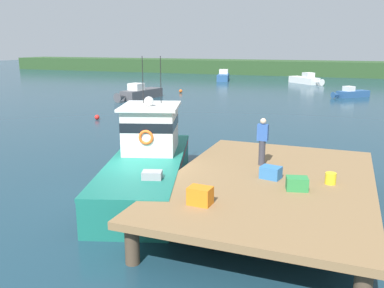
% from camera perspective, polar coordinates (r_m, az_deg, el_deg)
% --- Properties ---
extents(ground_plane, '(200.00, 200.00, 0.00)m').
position_cam_1_polar(ground_plane, '(14.76, -8.02, -7.13)').
color(ground_plane, '#193847').
extents(dock, '(6.00, 9.00, 1.20)m').
position_cam_1_polar(dock, '(12.87, 10.97, -5.35)').
color(dock, '#4C3D2D').
rests_on(dock, ground).
extents(main_fishing_boat, '(4.86, 9.89, 4.80)m').
position_cam_1_polar(main_fishing_boat, '(15.37, -6.04, -2.27)').
color(main_fishing_boat, '#196B5B').
rests_on(main_fishing_boat, ground).
extents(crate_stack_mid_dock, '(0.68, 0.55, 0.38)m').
position_cam_1_polar(crate_stack_mid_dock, '(12.82, 10.97, -3.93)').
color(crate_stack_mid_dock, '#3370B2').
rests_on(crate_stack_mid_dock, dock).
extents(crate_single_by_cleat, '(0.62, 0.47, 0.46)m').
position_cam_1_polar(crate_single_by_cleat, '(10.60, 1.14, -7.25)').
color(crate_single_by_cleat, orange).
rests_on(crate_single_by_cleat, dock).
extents(crate_stack_near_edge, '(0.69, 0.57, 0.38)m').
position_cam_1_polar(crate_stack_near_edge, '(11.99, 14.48, -5.39)').
color(crate_stack_near_edge, '#2D8442').
rests_on(crate_stack_near_edge, dock).
extents(bait_bucket, '(0.32, 0.32, 0.34)m').
position_cam_1_polar(bait_bucket, '(12.79, 18.82, -4.58)').
color(bait_bucket, yellow).
rests_on(bait_bucket, dock).
extents(deckhand_by_the_boat, '(0.36, 0.22, 1.63)m').
position_cam_1_polar(deckhand_by_the_boat, '(14.01, 9.83, 0.48)').
color(deckhand_by_the_boat, '#383842').
rests_on(deckhand_by_the_boat, dock).
extents(moored_boat_far_left, '(3.72, 3.74, 1.12)m').
position_cam_1_polar(moored_boat_far_left, '(44.57, 21.32, 6.62)').
color(moored_boat_far_left, '#285184').
rests_on(moored_boat_far_left, ground).
extents(moored_boat_far_right, '(2.41, 6.22, 1.55)m').
position_cam_1_polar(moored_boat_far_right, '(40.63, -7.41, 7.04)').
color(moored_boat_far_right, '#4C4C51').
rests_on(moored_boat_far_right, ground).
extents(moored_boat_off_the_point, '(5.08, 5.16, 1.54)m').
position_cam_1_polar(moored_boat_off_the_point, '(57.95, 15.67, 8.64)').
color(moored_boat_off_the_point, white).
rests_on(moored_boat_off_the_point, ground).
extents(moored_boat_outer_mooring, '(2.64, 6.29, 1.57)m').
position_cam_1_polar(moored_boat_outer_mooring, '(61.75, 4.42, 9.40)').
color(moored_boat_outer_mooring, '#285184').
rests_on(moored_boat_outer_mooring, ground).
extents(mooring_buoy_outer, '(0.35, 0.35, 0.35)m').
position_cam_1_polar(mooring_buoy_outer, '(29.86, -13.14, 3.68)').
color(mooring_buoy_outer, red).
rests_on(mooring_buoy_outer, ground).
extents(mooring_buoy_spare_mooring, '(0.37, 0.37, 0.37)m').
position_cam_1_polar(mooring_buoy_spare_mooring, '(45.47, -1.60, 7.42)').
color(mooring_buoy_spare_mooring, '#EA5B19').
rests_on(mooring_buoy_spare_mooring, ground).
extents(far_shoreline, '(120.00, 8.00, 2.40)m').
position_cam_1_polar(far_shoreline, '(74.43, 15.96, 10.18)').
color(far_shoreline, '#284723').
rests_on(far_shoreline, ground).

